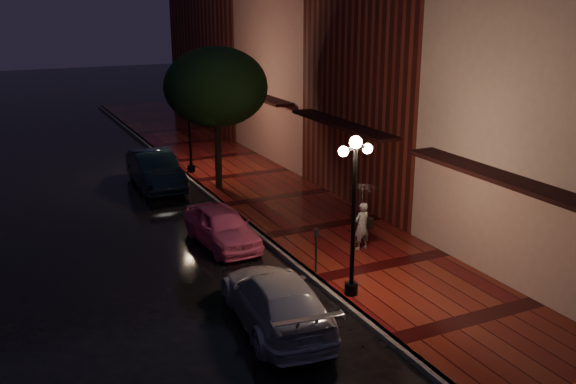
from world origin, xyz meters
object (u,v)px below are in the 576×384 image
pink_car (222,226)px  streetlamp_near (354,207)px  street_tree (216,89)px  woman_with_umbrella (363,206)px  navy_car (155,170)px  silver_car (276,300)px  streetlamp_far (189,118)px  parking_meter (316,246)px

pink_car → streetlamp_near: bearing=-74.8°
street_tree → woman_with_umbrella: size_ratio=2.70×
navy_car → silver_car: navy_car is taller
street_tree → navy_car: bearing=141.3°
streetlamp_near → woman_with_umbrella: 3.43m
woman_with_umbrella → navy_car: bearing=-77.0°
streetlamp_far → navy_car: size_ratio=0.93×
navy_car → streetlamp_far: bearing=32.9°
streetlamp_far → woman_with_umbrella: 11.59m
woman_with_umbrella → streetlamp_far: bearing=-88.4°
silver_car → streetlamp_far: bearing=-93.0°
streetlamp_far → parking_meter: streetlamp_far is taller
street_tree → parking_meter: bearing=-92.8°
street_tree → parking_meter: street_tree is taller
navy_car → parking_meter: bearing=-79.9°
silver_car → woman_with_umbrella: (4.36, 3.04, 0.89)m
pink_car → navy_car: bearing=88.6°
navy_car → silver_car: 13.21m
street_tree → woman_with_umbrella: bearing=-78.5°
streetlamp_far → woman_with_umbrella: streetlamp_far is taller
pink_car → silver_car: size_ratio=0.81×
silver_car → woman_with_umbrella: size_ratio=2.18×
parking_meter → pink_car: bearing=126.1°
pink_car → parking_meter: size_ratio=2.78×
parking_meter → woman_with_umbrella: bearing=37.6°
silver_car → parking_meter: parking_meter is taller
streetlamp_far → parking_meter: size_ratio=3.18×
street_tree → parking_meter: size_ratio=4.28×
street_tree → pink_car: 7.09m
parking_meter → navy_car: bearing=112.0°
navy_car → woman_with_umbrella: 10.92m
silver_car → parking_meter: (2.20, 2.05, 0.29)m
woman_with_umbrella → parking_meter: woman_with_umbrella is taller
streetlamp_near → navy_car: (-1.97, 12.78, -1.83)m
pink_car → woman_with_umbrella: size_ratio=1.75×
streetlamp_near → street_tree: size_ratio=0.74×
streetlamp_near → pink_car: bearing=108.4°
navy_car → parking_meter: size_ratio=3.44×
navy_car → woman_with_umbrella: woman_with_umbrella is taller
streetlamp_far → navy_car: (-1.97, -1.22, -1.83)m
streetlamp_near → woman_with_umbrella: bearing=53.2°
pink_car → parking_meter: parking_meter is taller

